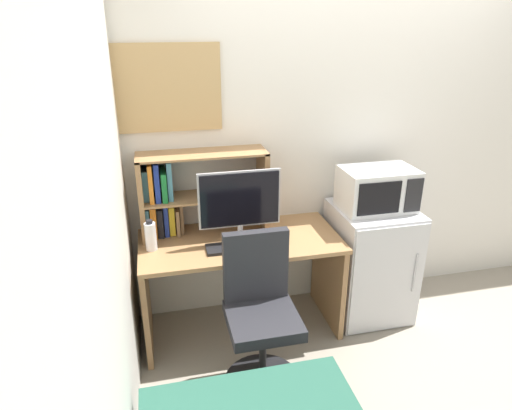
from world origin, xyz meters
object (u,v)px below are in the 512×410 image
computer_mouse (282,242)px  mini_fridge (370,261)px  water_bottle (151,236)px  desk_chair (260,321)px  wall_corkboard (162,89)px  hutch_bookshelf (182,193)px  microwave (377,189)px  monitor (240,202)px  keyboard (239,247)px

computer_mouse → mini_fridge: bearing=11.5°
water_bottle → desk_chair: desk_chair is taller
computer_mouse → wall_corkboard: bearing=146.9°
hutch_bookshelf → computer_mouse: bearing=-29.1°
microwave → hutch_bookshelf: bearing=172.1°
hutch_bookshelf → monitor: bearing=-33.7°
mini_fridge → microwave: size_ratio=1.69×
monitor → microwave: size_ratio=1.06×
mini_fridge → desk_chair: 1.09m
keyboard → water_bottle: (-0.55, 0.11, 0.08)m
wall_corkboard → mini_fridge: bearing=-11.8°
water_bottle → mini_fridge: size_ratio=0.24×
hutch_bookshelf → wall_corkboard: bearing=125.6°
water_bottle → mini_fridge: water_bottle is taller
mini_fridge → water_bottle: bearing=-179.2°
hutch_bookshelf → mini_fridge: (1.32, -0.19, -0.58)m
computer_mouse → desk_chair: desk_chair is taller
desk_chair → wall_corkboard: size_ratio=1.29×
microwave → desk_chair: (-0.96, -0.53, -0.56)m
microwave → desk_chair: size_ratio=0.52×
hutch_bookshelf → microwave: 1.33m
hutch_bookshelf → water_bottle: (-0.23, -0.21, -0.19)m
monitor → computer_mouse: monitor is taller
hutch_bookshelf → monitor: 0.41m
hutch_bookshelf → microwave: (1.32, -0.18, -0.02)m
hutch_bookshelf → wall_corkboard: wall_corkboard is taller
water_bottle → desk_chair: bearing=-40.3°
keyboard → microwave: bearing=7.7°
keyboard → mini_fridge: 1.06m
monitor → water_bottle: bearing=177.9°
keyboard → desk_chair: bearing=-83.4°
water_bottle → computer_mouse: bearing=-8.6°
hutch_bookshelf → desk_chair: hutch_bookshelf is taller
water_bottle → mini_fridge: (1.55, 0.02, -0.39)m
microwave → desk_chair: microwave is taller
monitor → microwave: (0.98, 0.05, -0.01)m
hutch_bookshelf → monitor: size_ratio=1.59×
hutch_bookshelf → wall_corkboard: (-0.08, 0.11, 0.67)m
desk_chair → wall_corkboard: wall_corkboard is taller
hutch_bookshelf → mini_fridge: size_ratio=1.00×
hutch_bookshelf → computer_mouse: 0.73m
monitor → mini_fridge: bearing=2.5°
hutch_bookshelf → keyboard: (0.32, -0.32, -0.27)m
wall_corkboard → microwave: bearing=-11.7°
computer_mouse → desk_chair: (-0.23, -0.38, -0.30)m
monitor → mini_fridge: size_ratio=0.63×
computer_mouse → wall_corkboard: 1.24m
computer_mouse → wall_corkboard: size_ratio=0.13×
monitor → desk_chair: 0.74m
monitor → water_bottle: monitor is taller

